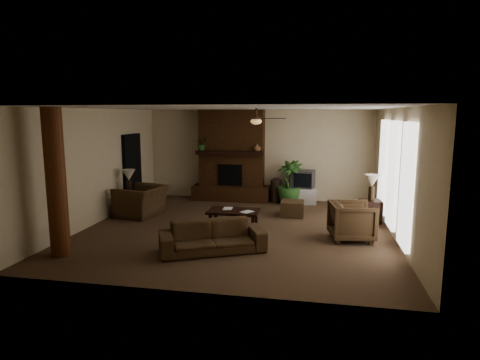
% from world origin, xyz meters
% --- Properties ---
extents(room_shell, '(7.00, 7.00, 7.00)m').
position_xyz_m(room_shell, '(0.00, 0.00, 1.40)').
color(room_shell, brown).
rests_on(room_shell, ground).
extents(fireplace, '(2.40, 0.70, 2.80)m').
position_xyz_m(fireplace, '(-0.80, 3.22, 1.16)').
color(fireplace, '#4D2A14').
rests_on(fireplace, ground).
extents(windows, '(0.08, 3.65, 2.35)m').
position_xyz_m(windows, '(3.45, 0.20, 1.35)').
color(windows, white).
rests_on(windows, ground).
extents(log_column, '(0.36, 0.36, 2.80)m').
position_xyz_m(log_column, '(-2.95, -2.40, 1.40)').
color(log_column, brown).
rests_on(log_column, ground).
extents(doorway, '(0.10, 1.00, 2.10)m').
position_xyz_m(doorway, '(-3.44, 1.80, 1.05)').
color(doorway, black).
rests_on(doorway, ground).
extents(ceiling_fan, '(1.35, 1.35, 0.37)m').
position_xyz_m(ceiling_fan, '(0.40, 0.30, 2.53)').
color(ceiling_fan, '#312116').
rests_on(ceiling_fan, ceiling).
extents(sofa, '(2.09, 1.39, 0.79)m').
position_xyz_m(sofa, '(-0.16, -1.65, 0.40)').
color(sofa, '#47321E').
rests_on(sofa, ground).
extents(armchair_left, '(0.97, 1.32, 1.05)m').
position_xyz_m(armchair_left, '(-2.73, 0.78, 0.52)').
color(armchair_left, '#47321E').
rests_on(armchair_left, ground).
extents(armchair_right, '(0.95, 1.00, 0.90)m').
position_xyz_m(armchair_right, '(2.58, -0.36, 0.45)').
color(armchair_right, '#47321E').
rests_on(armchair_right, ground).
extents(coffee_table, '(1.20, 0.70, 0.43)m').
position_xyz_m(coffee_table, '(-0.09, 0.07, 0.37)').
color(coffee_table, black).
rests_on(coffee_table, ground).
extents(ottoman, '(0.61, 0.61, 0.40)m').
position_xyz_m(ottoman, '(1.20, 1.46, 0.20)').
color(ottoman, '#47321E').
rests_on(ottoman, ground).
extents(tv_stand, '(0.95, 0.70, 0.50)m').
position_xyz_m(tv_stand, '(1.36, 3.02, 0.25)').
color(tv_stand, silver).
rests_on(tv_stand, ground).
extents(tv, '(0.73, 0.63, 0.52)m').
position_xyz_m(tv, '(1.41, 2.98, 0.76)').
color(tv, '#38383A').
rests_on(tv, tv_stand).
extents(floor_vase, '(0.34, 0.34, 0.77)m').
position_xyz_m(floor_vase, '(0.61, 3.08, 0.43)').
color(floor_vase, black).
rests_on(floor_vase, ground).
extents(floor_plant, '(1.17, 1.49, 0.73)m').
position_xyz_m(floor_plant, '(1.03, 2.88, 0.37)').
color(floor_plant, '#2D5622').
rests_on(floor_plant, ground).
extents(side_table_left, '(0.60, 0.60, 0.55)m').
position_xyz_m(side_table_left, '(-3.15, 1.01, 0.28)').
color(side_table_left, black).
rests_on(side_table_left, ground).
extents(lamp_left, '(0.43, 0.43, 0.65)m').
position_xyz_m(lamp_left, '(-3.15, 0.96, 1.00)').
color(lamp_left, '#312116').
rests_on(lamp_left, side_table_left).
extents(side_table_right, '(0.54, 0.54, 0.55)m').
position_xyz_m(side_table_right, '(3.15, 1.24, 0.28)').
color(side_table_right, black).
rests_on(side_table_right, ground).
extents(lamp_right, '(0.39, 0.39, 0.65)m').
position_xyz_m(lamp_right, '(3.15, 1.20, 1.00)').
color(lamp_right, '#312116').
rests_on(lamp_right, side_table_right).
extents(mantel_plant, '(0.41, 0.45, 0.33)m').
position_xyz_m(mantel_plant, '(-1.69, 3.01, 1.72)').
color(mantel_plant, '#2D5622').
rests_on(mantel_plant, fireplace).
extents(mantel_vase, '(0.25, 0.26, 0.22)m').
position_xyz_m(mantel_vase, '(0.04, 2.98, 1.67)').
color(mantel_vase, brown).
rests_on(mantel_vase, fireplace).
extents(book_a, '(0.22, 0.04, 0.29)m').
position_xyz_m(book_a, '(-0.36, 0.12, 0.57)').
color(book_a, '#999999').
rests_on(book_a, coffee_table).
extents(book_b, '(0.19, 0.14, 0.29)m').
position_xyz_m(book_b, '(0.17, -0.04, 0.58)').
color(book_b, '#999999').
rests_on(book_b, coffee_table).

